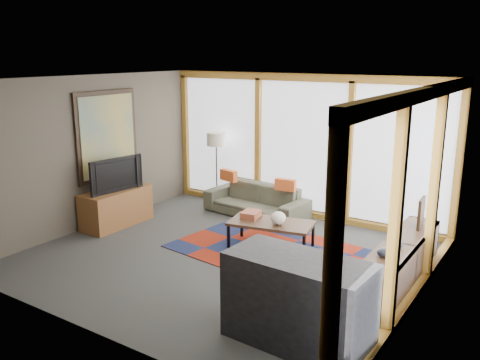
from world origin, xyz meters
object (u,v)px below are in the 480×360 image
Objects in this scene: sofa at (256,201)px; television at (113,174)px; bar_counter at (298,301)px; bookshelf at (399,265)px; coffee_table at (271,235)px; floor_lamp at (217,169)px; tv_console at (116,207)px.

sofa is 1.92× the size of television.
bookshelf is at bearing 78.31° from bar_counter.
bar_counter is at bearing -104.60° from bookshelf.
coffee_table is 0.53× the size of bookshelf.
bookshelf reaches higher than coffee_table.
television reaches higher than coffee_table.
floor_lamp reaches higher than sofa.
bookshelf is 2.35× the size of television.
coffee_table is (2.06, -1.43, -0.51)m from floor_lamp.
tv_console is 4.66m from bar_counter.
tv_console is (-4.86, -0.27, 0.02)m from bookshelf.
television is 4.65m from bar_counter.
sofa is 3.44m from bookshelf.
bookshelf is at bearing -22.39° from floor_lamp.
television is at bearing -127.94° from sofa.
coffee_table is 2.87m from tv_console.
tv_console reaches higher than sofa.
bar_counter is at bearing -20.39° from tv_console.
television is (-0.73, -2.01, 0.21)m from floor_lamp.
bar_counter reaches higher than coffee_table.
sofa is 4.29m from bar_counter.
television reaches higher than tv_console.
floor_lamp is 1.14× the size of tv_console.
sofa is at bearing -9.66° from floor_lamp.
floor_lamp is 5.10m from bar_counter.
television is at bearing -176.23° from bookshelf.
television is (-4.84, -0.32, 0.63)m from bookshelf.
floor_lamp reaches higher than coffee_table.
bar_counter is (4.35, -1.58, -0.46)m from television.
floor_lamp is 2.15m from television.
bar_counter is (-0.49, -1.90, 0.17)m from bookshelf.
sofa is 1.32× the size of bar_counter.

